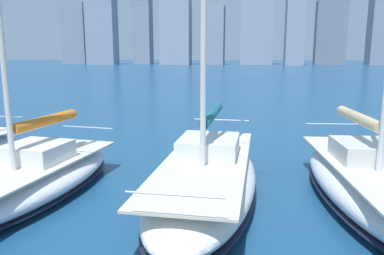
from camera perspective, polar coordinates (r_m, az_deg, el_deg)
name	(u,v)px	position (r m, az deg, el deg)	size (l,w,h in m)	color
city_skyline	(244,14)	(165.37, 7.91, 16.76)	(166.82, 21.48, 52.07)	gray
sailboat_tan	(367,181)	(12.03, 25.14, -7.43)	(3.42, 8.68, 11.62)	white
sailboat_teal	(206,176)	(11.30, 2.19, -7.46)	(3.04, 9.15, 12.07)	white
sailboat_orange	(30,178)	(12.49, -23.52, -7.08)	(3.56, 8.02, 9.49)	white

